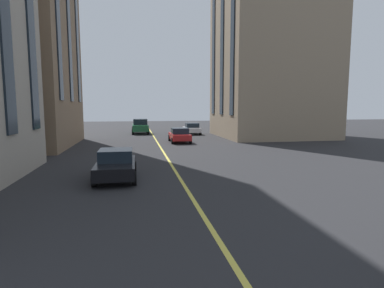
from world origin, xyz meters
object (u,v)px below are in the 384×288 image
(car_red_oncoming, at_px, (180,135))
(car_black_trailing, at_px, (116,164))
(car_white_mid, at_px, (192,129))
(car_green_far, at_px, (140,126))

(car_red_oncoming, relative_size, car_black_trailing, 1.00)
(car_red_oncoming, xyz_separation_m, car_black_trailing, (-14.76, 5.11, 0.00))
(car_white_mid, height_order, car_black_trailing, same)
(car_white_mid, bearing_deg, car_black_trailing, 161.49)
(car_red_oncoming, distance_m, car_white_mid, 9.23)
(car_red_oncoming, relative_size, car_white_mid, 1.00)
(car_white_mid, relative_size, car_black_trailing, 1.00)
(car_red_oncoming, bearing_deg, car_green_far, 18.31)
(car_green_far, distance_m, car_black_trailing, 25.59)
(car_red_oncoming, bearing_deg, car_black_trailing, 160.92)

